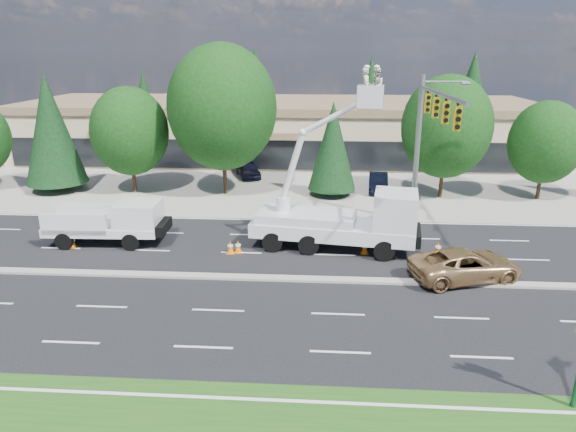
# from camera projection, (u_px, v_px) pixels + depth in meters

# --- Properties ---
(ground) EXTENTS (140.00, 140.00, 0.00)m
(ground) POSITION_uv_depth(u_px,v_px,m) (231.00, 278.00, 24.47)
(ground) COLOR black
(ground) RESTS_ON ground
(concrete_apron) EXTENTS (140.00, 22.00, 0.01)m
(concrete_apron) POSITION_uv_depth(u_px,v_px,m) (271.00, 178.00, 43.45)
(concrete_apron) COLOR gray
(concrete_apron) RESTS_ON ground
(road_median) EXTENTS (120.00, 0.55, 0.12)m
(road_median) POSITION_uv_depth(u_px,v_px,m) (231.00, 277.00, 24.46)
(road_median) COLOR gray
(road_median) RESTS_ON ground
(strip_mall) EXTENTS (50.40, 15.40, 5.50)m
(strip_mall) POSITION_uv_depth(u_px,v_px,m) (280.00, 128.00, 52.04)
(strip_mall) COLOR tan
(strip_mall) RESTS_ON ground
(tree_front_b) EXTENTS (4.48, 4.48, 8.83)m
(tree_front_b) POSITION_uv_depth(u_px,v_px,m) (51.00, 129.00, 38.23)
(tree_front_b) COLOR #332114
(tree_front_b) RESTS_ON ground
(tree_front_c) EXTENTS (5.70, 5.70, 7.91)m
(tree_front_c) POSITION_uv_depth(u_px,v_px,m) (130.00, 131.00, 37.89)
(tree_front_c) COLOR #332114
(tree_front_c) RESTS_ON ground
(tree_front_d) EXTENTS (7.89, 7.89, 10.94)m
(tree_front_d) POSITION_uv_depth(u_px,v_px,m) (222.00, 107.00, 36.91)
(tree_front_d) COLOR #332114
(tree_front_d) RESTS_ON ground
(tree_front_e) EXTENTS (3.52, 3.52, 6.93)m
(tree_front_e) POSITION_uv_depth(u_px,v_px,m) (333.00, 146.00, 37.25)
(tree_front_e) COLOR #332114
(tree_front_e) RESTS_ON ground
(tree_front_f) EXTENTS (6.36, 6.36, 8.82)m
(tree_front_f) POSITION_uv_depth(u_px,v_px,m) (446.00, 127.00, 36.30)
(tree_front_f) COLOR #332114
(tree_front_f) RESTS_ON ground
(tree_front_g) EXTENTS (5.10, 5.10, 7.07)m
(tree_front_g) POSITION_uv_depth(u_px,v_px,m) (546.00, 142.00, 36.19)
(tree_front_g) COLOR #332114
(tree_front_g) RESTS_ON ground
(tree_back_a) EXTENTS (4.00, 4.00, 7.89)m
(tree_back_a) POSITION_uv_depth(u_px,v_px,m) (145.00, 101.00, 64.13)
(tree_back_a) COLOR #332114
(tree_back_a) RESTS_ON ground
(tree_back_b) EXTENTS (5.45, 5.45, 10.73)m
(tree_back_b) POSITION_uv_depth(u_px,v_px,m) (256.00, 89.00, 62.79)
(tree_back_b) COLOR #332114
(tree_back_b) RESTS_ON ground
(tree_back_c) EXTENTS (4.91, 4.91, 9.67)m
(tree_back_c) POSITION_uv_depth(u_px,v_px,m) (370.00, 94.00, 62.10)
(tree_back_c) COLOR #332114
(tree_back_c) RESTS_ON ground
(tree_back_d) EXTENTS (5.22, 5.22, 10.28)m
(tree_back_d) POSITION_uv_depth(u_px,v_px,m) (472.00, 92.00, 61.26)
(tree_back_d) COLOR #332114
(tree_back_d) RESTS_ON ground
(signal_mast) EXTENTS (2.76, 10.16, 9.00)m
(signal_mast) POSITION_uv_depth(u_px,v_px,m) (426.00, 131.00, 28.66)
(signal_mast) COLOR gray
(signal_mast) RESTS_ON ground
(utility_pickup) EXTENTS (6.36, 2.67, 2.41)m
(utility_pickup) POSITION_uv_depth(u_px,v_px,m) (113.00, 226.00, 28.62)
(utility_pickup) COLOR silver
(utility_pickup) RESTS_ON ground
(bucket_truck) EXTENTS (9.05, 3.89, 9.68)m
(bucket_truck) POSITION_uv_depth(u_px,v_px,m) (345.00, 214.00, 27.42)
(bucket_truck) COLOR silver
(bucket_truck) RESTS_ON ground
(traffic_cone_a) EXTENTS (0.40, 0.40, 0.70)m
(traffic_cone_a) POSITION_uv_depth(u_px,v_px,m) (72.00, 242.00, 28.15)
(traffic_cone_a) COLOR orange
(traffic_cone_a) RESTS_ON ground
(traffic_cone_b) EXTENTS (0.40, 0.40, 0.70)m
(traffic_cone_b) POSITION_uv_depth(u_px,v_px,m) (230.00, 247.00, 27.36)
(traffic_cone_b) COLOR orange
(traffic_cone_b) RESTS_ON ground
(traffic_cone_c) EXTENTS (0.40, 0.40, 0.70)m
(traffic_cone_c) POSITION_uv_depth(u_px,v_px,m) (238.00, 247.00, 27.45)
(traffic_cone_c) COLOR orange
(traffic_cone_c) RESTS_ON ground
(traffic_cone_d) EXTENTS (0.40, 0.40, 0.70)m
(traffic_cone_d) POSITION_uv_depth(u_px,v_px,m) (365.00, 248.00, 27.28)
(traffic_cone_d) COLOR orange
(traffic_cone_d) RESTS_ON ground
(traffic_cone_e) EXTENTS (0.40, 0.40, 0.70)m
(traffic_cone_e) POSITION_uv_depth(u_px,v_px,m) (438.00, 248.00, 27.18)
(traffic_cone_e) COLOR orange
(traffic_cone_e) RESTS_ON ground
(minivan) EXTENTS (5.74, 3.77, 1.47)m
(minivan) POSITION_uv_depth(u_px,v_px,m) (466.00, 265.00, 24.13)
(minivan) COLOR #A88051
(minivan) RESTS_ON ground
(parked_car_west) EXTENTS (2.86, 4.34, 1.37)m
(parked_car_west) POSITION_uv_depth(u_px,v_px,m) (248.00, 169.00, 43.67)
(parked_car_west) COLOR black
(parked_car_west) RESTS_ON ground
(parked_car_east) EXTENTS (1.76, 4.17, 1.34)m
(parked_car_east) POSITION_uv_depth(u_px,v_px,m) (378.00, 182.00, 39.42)
(parked_car_east) COLOR black
(parked_car_east) RESTS_ON ground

